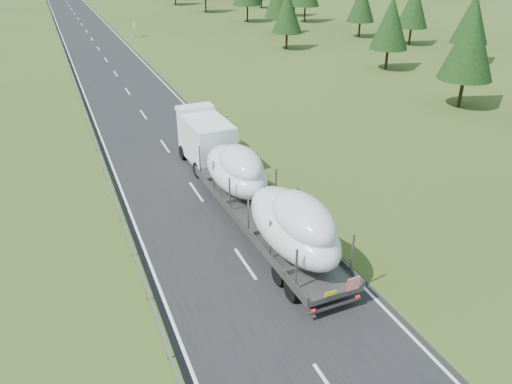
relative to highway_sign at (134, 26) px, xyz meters
name	(u,v)px	position (x,y,z in m)	size (l,w,h in m)	color
road_surface	(81,24)	(-7.20, 20.00, -1.80)	(10.00, 400.00, 0.02)	black
guardrail	(53,22)	(-12.50, 19.94, -1.21)	(0.10, 400.00, 0.76)	slate
highway_sign	(134,26)	(0.00, 0.00, 0.00)	(0.08, 0.90, 2.60)	slate
boat_truck	(249,182)	(-5.16, -66.53, 0.57)	(3.51, 21.33, 4.38)	white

